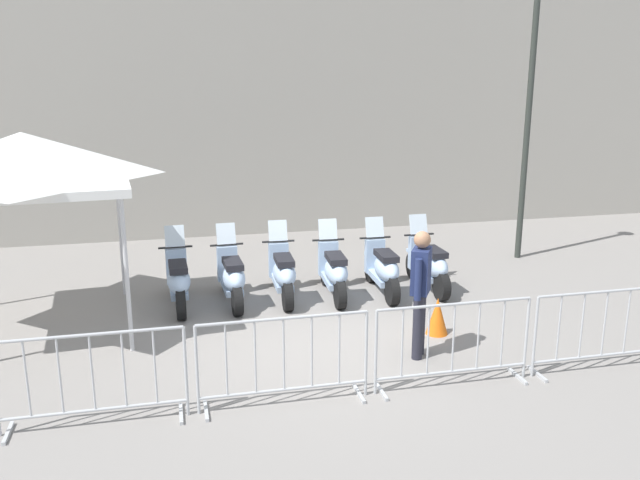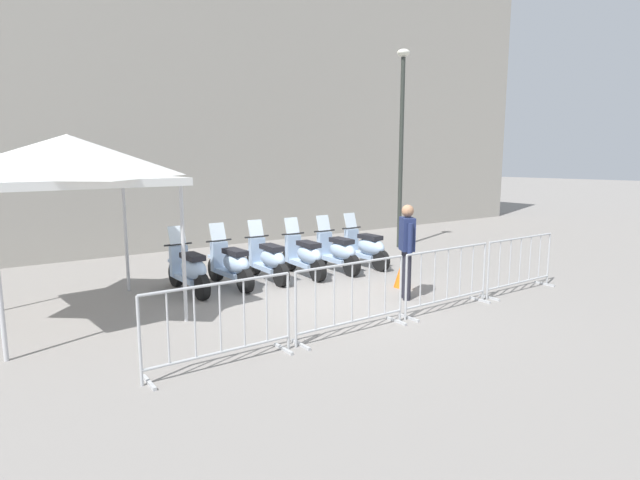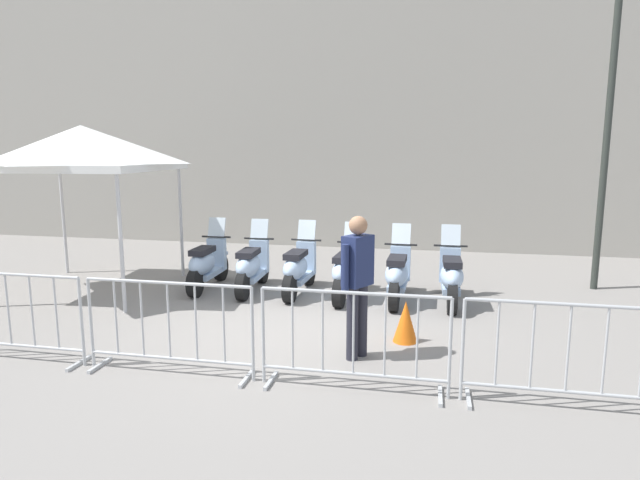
# 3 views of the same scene
# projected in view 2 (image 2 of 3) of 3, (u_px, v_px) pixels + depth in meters

# --- Properties ---
(ground_plane) EXTENTS (120.00, 120.00, 0.00)m
(ground_plane) POSITION_uv_depth(u_px,v_px,m) (340.00, 298.00, 9.40)
(ground_plane) COLOR gray
(building_facade) EXTENTS (28.10, 4.96, 10.18)m
(building_facade) POSITION_uv_depth(u_px,v_px,m) (179.00, 70.00, 14.86)
(building_facade) COLOR #9E998E
(building_facade) RESTS_ON ground
(motorcycle_0) EXTENTS (0.56, 1.73, 1.24)m
(motorcycle_0) POSITION_uv_depth(u_px,v_px,m) (189.00, 270.00, 9.65)
(motorcycle_0) COLOR black
(motorcycle_0) RESTS_ON ground
(motorcycle_1) EXTENTS (0.56, 1.72, 1.24)m
(motorcycle_1) POSITION_uv_depth(u_px,v_px,m) (231.00, 265.00, 10.12)
(motorcycle_1) COLOR black
(motorcycle_1) RESTS_ON ground
(motorcycle_2) EXTENTS (0.60, 1.72, 1.24)m
(motorcycle_2) POSITION_uv_depth(u_px,v_px,m) (268.00, 260.00, 10.62)
(motorcycle_2) COLOR black
(motorcycle_2) RESTS_ON ground
(motorcycle_3) EXTENTS (0.62, 1.72, 1.24)m
(motorcycle_3) POSITION_uv_depth(u_px,v_px,m) (305.00, 256.00, 11.03)
(motorcycle_3) COLOR black
(motorcycle_3) RESTS_ON ground
(motorcycle_4) EXTENTS (0.60, 1.72, 1.24)m
(motorcycle_4) POSITION_uv_depth(u_px,v_px,m) (337.00, 252.00, 11.49)
(motorcycle_4) COLOR black
(motorcycle_4) RESTS_ON ground
(motorcycle_5) EXTENTS (0.56, 1.73, 1.24)m
(motorcycle_5) POSITION_uv_depth(u_px,v_px,m) (365.00, 248.00, 12.01)
(motorcycle_5) COLOR black
(motorcycle_5) RESTS_ON ground
(barrier_segment_0) EXTENTS (1.97, 0.61, 1.07)m
(barrier_segment_0) POSITION_uv_depth(u_px,v_px,m) (220.00, 325.00, 6.24)
(barrier_segment_0) COLOR #B2B5B7
(barrier_segment_0) RESTS_ON ground
(barrier_segment_1) EXTENTS (1.97, 0.61, 1.07)m
(barrier_segment_1) POSITION_uv_depth(u_px,v_px,m) (352.00, 299.00, 7.42)
(barrier_segment_1) COLOR #B2B5B7
(barrier_segment_1) RESTS_ON ground
(barrier_segment_2) EXTENTS (1.97, 0.61, 1.07)m
(barrier_segment_2) POSITION_uv_depth(u_px,v_px,m) (447.00, 280.00, 8.60)
(barrier_segment_2) COLOR #B2B5B7
(barrier_segment_2) RESTS_ON ground
(barrier_segment_3) EXTENTS (1.97, 0.61, 1.07)m
(barrier_segment_3) POSITION_uv_depth(u_px,v_px,m) (520.00, 265.00, 9.77)
(barrier_segment_3) COLOR #B2B5B7
(barrier_segment_3) RESTS_ON ground
(street_lamp) EXTENTS (0.36, 0.36, 5.51)m
(street_lamp) POSITION_uv_depth(u_px,v_px,m) (402.00, 130.00, 14.28)
(street_lamp) COLOR #2D332D
(street_lamp) RESTS_ON ground
(officer_near_row_end) EXTENTS (0.39, 0.46, 1.73)m
(officer_near_row_end) POSITION_uv_depth(u_px,v_px,m) (407.00, 246.00, 9.20)
(officer_near_row_end) COLOR #23232D
(officer_near_row_end) RESTS_ON ground
(canopy_tent) EXTENTS (2.74, 2.74, 2.91)m
(canopy_tent) POSITION_uv_depth(u_px,v_px,m) (68.00, 160.00, 7.80)
(canopy_tent) COLOR silver
(canopy_tent) RESTS_ON ground
(traffic_cone) EXTENTS (0.32, 0.32, 0.55)m
(traffic_cone) POSITION_uv_depth(u_px,v_px,m) (402.00, 274.00, 10.16)
(traffic_cone) COLOR orange
(traffic_cone) RESTS_ON ground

